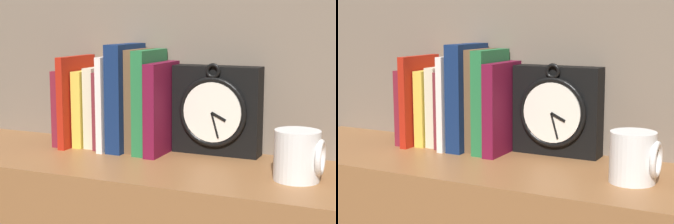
{
  "view_description": "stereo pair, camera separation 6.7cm",
  "coord_description": "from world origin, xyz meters",
  "views": [
    {
      "loc": [
        0.49,
        -1.11,
        1.25
      ],
      "look_at": [
        0.0,
        0.0,
        1.05
      ],
      "focal_mm": 60.0,
      "sensor_mm": 36.0,
      "label": 1
    },
    {
      "loc": [
        0.55,
        -1.08,
        1.25
      ],
      "look_at": [
        0.0,
        0.0,
        1.05
      ],
      "focal_mm": 60.0,
      "sensor_mm": 36.0,
      "label": 2
    }
  ],
  "objects": [
    {
      "name": "wall_back",
      "position": [
        0.0,
        0.2,
        1.3
      ],
      "size": [
        6.0,
        0.05,
        2.6
      ],
      "color": "#756656",
      "rests_on": "ground_plane"
    },
    {
      "name": "clock",
      "position": [
        0.07,
        0.13,
        1.04
      ],
      "size": [
        0.21,
        0.07,
        0.22
      ],
      "color": "black",
      "rests_on": "bookshelf"
    },
    {
      "name": "book_slot0_maroon",
      "position": [
        -0.32,
        0.1,
        1.03
      ],
      "size": [
        0.03,
        0.13,
        0.19
      ],
      "color": "maroon",
      "rests_on": "bookshelf"
    },
    {
      "name": "book_slot1_red",
      "position": [
        -0.29,
        0.09,
        1.05
      ],
      "size": [
        0.02,
        0.15,
        0.23
      ],
      "color": "#AF1E10",
      "rests_on": "bookshelf"
    },
    {
      "name": "book_slot2_yellow",
      "position": [
        -0.27,
        0.1,
        1.03
      ],
      "size": [
        0.03,
        0.12,
        0.19
      ],
      "color": "gold",
      "rests_on": "bookshelf"
    },
    {
      "name": "book_slot3_cream",
      "position": [
        -0.24,
        0.11,
        1.04
      ],
      "size": [
        0.03,
        0.12,
        0.2
      ],
      "color": "beige",
      "rests_on": "bookshelf"
    },
    {
      "name": "book_slot4_maroon",
      "position": [
        -0.21,
        0.1,
        1.03
      ],
      "size": [
        0.02,
        0.13,
        0.19
      ],
      "color": "maroon",
      "rests_on": "bookshelf"
    },
    {
      "name": "book_slot5_white",
      "position": [
        -0.19,
        0.09,
        1.05
      ],
      "size": [
        0.02,
        0.15,
        0.23
      ],
      "color": "white",
      "rests_on": "bookshelf"
    },
    {
      "name": "book_slot6_navy",
      "position": [
        -0.15,
        0.09,
        1.07
      ],
      "size": [
        0.04,
        0.14,
        0.26
      ],
      "color": "navy",
      "rests_on": "bookshelf"
    },
    {
      "name": "book_slot7_brown",
      "position": [
        -0.12,
        0.1,
        1.06
      ],
      "size": [
        0.03,
        0.12,
        0.25
      ],
      "color": "brown",
      "rests_on": "bookshelf"
    },
    {
      "name": "book_slot8_green",
      "position": [
        -0.09,
        0.09,
        1.06
      ],
      "size": [
        0.03,
        0.14,
        0.25
      ],
      "color": "#236E3A",
      "rests_on": "bookshelf"
    },
    {
      "name": "book_slot9_maroon",
      "position": [
        -0.06,
        0.09,
        1.05
      ],
      "size": [
        0.03,
        0.15,
        0.22
      ],
      "color": "maroon",
      "rests_on": "bookshelf"
    },
    {
      "name": "mug",
      "position": [
        0.29,
        -0.02,
        0.99
      ],
      "size": [
        0.1,
        0.09,
        0.1
      ],
      "color": "white",
      "rests_on": "bookshelf"
    }
  ]
}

